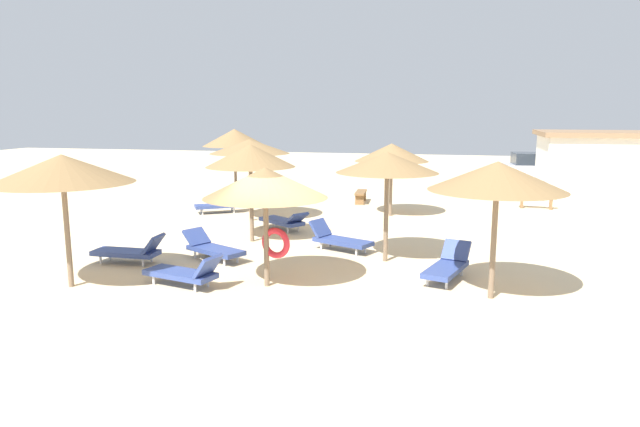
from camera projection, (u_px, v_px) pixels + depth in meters
The scene contains 20 objects.
ground_plane at pixel (290, 291), 12.52m from camera, with size 80.00×80.00×0.00m, color beige.
parasol_0 at pixel (250, 156), 16.80m from camera, with size 2.66×2.66×2.93m.
parasol_1 at pixel (497, 176), 11.59m from camera, with size 2.81×2.81×2.90m.
parasol_2 at pixel (387, 163), 14.54m from camera, with size 2.64×2.64×2.87m.
parasol_3 at pixel (265, 184), 12.48m from camera, with size 2.76×2.76×2.69m.
parasol_5 at pixel (62, 169), 12.37m from camera, with size 3.06×3.06×2.98m.
parasol_6 at pixel (235, 138), 23.01m from camera, with size 2.60×2.60×3.16m.
parasol_7 at pixel (250, 147), 20.02m from camera, with size 2.83×2.83×2.91m.
parasol_8 at pixel (392, 153), 21.02m from camera, with size 2.74×2.74×2.70m.
lounger_0 at pixel (212, 248), 15.09m from camera, with size 1.96×1.44×0.74m.
lounger_1 at pixel (447, 266), 13.34m from camera, with size 1.16×1.96×0.79m.
lounger_2 at pixel (339, 239), 16.08m from camera, with size 1.94×1.34×0.81m.
lounger_3 at pixel (185, 273), 12.77m from camera, with size 1.95×1.09×0.81m.
lounger_5 at pixel (131, 251), 14.71m from camera, with size 1.86×0.66×0.80m.
lounger_6 at pixel (221, 205), 21.98m from camera, with size 1.94×1.53×0.73m.
lounger_7 at pixel (284, 221), 18.80m from camera, with size 1.92×1.62×0.69m.
bench_0 at pixel (361, 195), 24.38m from camera, with size 0.49×1.52×0.49m.
bench_1 at pixel (536, 200), 22.94m from camera, with size 1.54×0.56×0.49m.
parked_car at pixel (535, 170), 29.74m from camera, with size 4.14×2.27×1.72m.
beach_cabana at pixel (593, 166), 24.60m from camera, with size 4.68×3.98×3.02m.
Camera 1 is at (3.33, -11.56, 3.92)m, focal length 32.00 mm.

